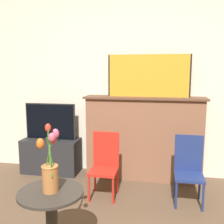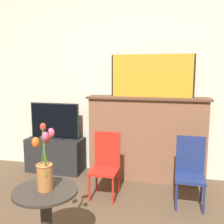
{
  "view_description": "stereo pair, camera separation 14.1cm",
  "coord_description": "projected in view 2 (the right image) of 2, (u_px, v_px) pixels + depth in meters",
  "views": [
    {
      "loc": [
        0.42,
        -1.36,
        1.39
      ],
      "look_at": [
        -0.07,
        1.19,
        0.98
      ],
      "focal_mm": 42.0,
      "sensor_mm": 36.0,
      "label": 1
    },
    {
      "loc": [
        0.56,
        -1.33,
        1.39
      ],
      "look_at": [
        -0.07,
        1.19,
        0.98
      ],
      "focal_mm": 42.0,
      "sensor_mm": 36.0,
      "label": 2
    }
  ],
  "objects": [
    {
      "name": "side_table",
      "position": [
        46.0,
        214.0,
        1.93
      ],
      "size": [
        0.47,
        0.47,
        0.54
      ],
      "color": "#332D28",
      "rests_on": "ground"
    },
    {
      "name": "vase_tulips",
      "position": [
        44.0,
        167.0,
        1.88
      ],
      "size": [
        0.2,
        0.25,
        0.48
      ],
      "color": "#AD6B38",
      "rests_on": "side_table"
    },
    {
      "name": "fireplace_mantel",
      "position": [
        147.0,
        137.0,
        3.36
      ],
      "size": [
        1.52,
        0.34,
        1.07
      ],
      "color": "brown",
      "rests_on": "ground"
    },
    {
      "name": "chair_blue",
      "position": [
        190.0,
        169.0,
        2.73
      ],
      "size": [
        0.3,
        0.3,
        0.71
      ],
      "color": "navy",
      "rests_on": "ground"
    },
    {
      "name": "tv_monitor",
      "position": [
        55.0,
        121.0,
        3.6
      ],
      "size": [
        0.7,
        0.12,
        0.49
      ],
      "color": "black",
      "rests_on": "tv_stand"
    },
    {
      "name": "tv_stand",
      "position": [
        56.0,
        155.0,
        3.67
      ],
      "size": [
        0.77,
        0.35,
        0.47
      ],
      "color": "#232326",
      "rests_on": "ground"
    },
    {
      "name": "chair_red",
      "position": [
        106.0,
        162.0,
        2.92
      ],
      "size": [
        0.3,
        0.3,
        0.71
      ],
      "color": "red",
      "rests_on": "ground"
    },
    {
      "name": "painting",
      "position": [
        152.0,
        76.0,
        3.23
      ],
      "size": [
        1.02,
        0.03,
        0.52
      ],
      "color": "black",
      "rests_on": "fireplace_mantel"
    },
    {
      "name": "wall_back",
      "position": [
        134.0,
        74.0,
        3.46
      ],
      "size": [
        8.0,
        0.06,
        2.7
      ],
      "color": "beige",
      "rests_on": "ground"
    }
  ]
}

